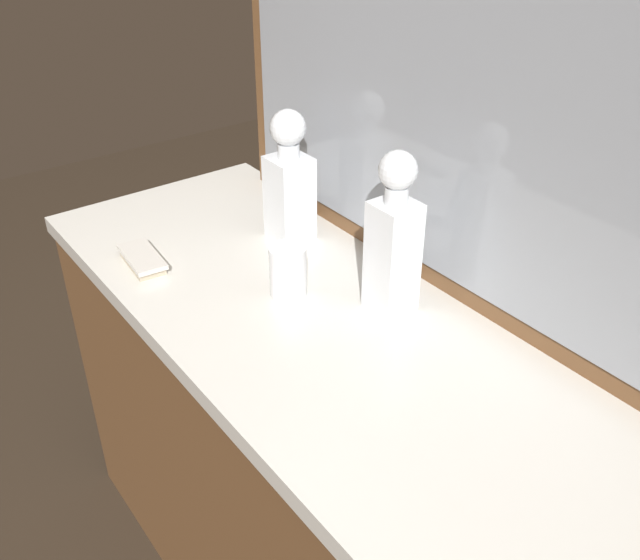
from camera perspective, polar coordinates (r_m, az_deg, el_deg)
The scene contains 6 objects.
dresser at distance 1.55m, azimuth 0.00°, elevation -15.62°, with size 1.38×0.54×0.83m.
dresser_mirror at distance 1.28m, azimuth 9.24°, elevation 12.66°, with size 1.15×0.03×0.64m.
crystal_decanter_right at distance 1.49m, azimuth -2.48°, elevation 7.37°, with size 0.08×0.08×0.28m.
crystal_decanter_far_left at distance 1.24m, azimuth 5.89°, elevation 2.47°, with size 0.07×0.07×0.30m.
crystal_tumbler_right at distance 1.32m, azimuth -2.74°, elevation 0.50°, with size 0.07×0.07×0.10m.
silver_brush_far_left at distance 1.47m, azimuth -14.10°, elevation 1.61°, with size 0.14×0.07×0.02m.
Camera 1 is at (0.84, -0.62, 1.56)m, focal length 39.79 mm.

